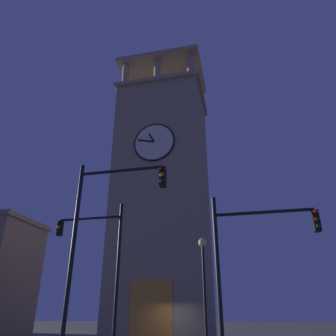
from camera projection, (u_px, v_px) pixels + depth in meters
The scene contains 5 objects.
clocktower at pixel (163, 195), 30.57m from camera, with size 8.68×7.47×28.83m.
traffic_signal_near at pixel (99, 253), 15.63m from camera, with size 3.47×0.41×6.68m.
traffic_signal_mid at pixel (100, 223), 11.71m from camera, with size 3.47×0.41×6.96m.
traffic_signal_far at pixel (251, 249), 11.37m from camera, with size 3.68×0.41×5.64m.
street_lamp at pixel (204, 270), 16.19m from camera, with size 0.44×0.44×5.19m.
Camera 1 is at (-5.08, 22.66, 1.49)m, focal length 34.74 mm.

